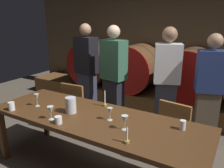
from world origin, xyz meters
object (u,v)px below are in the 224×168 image
object	(u,v)px
wine_barrel_far_left	(95,63)
wine_glass_center_left	(51,110)
guest_far_left	(87,73)
guest_far_right	(209,93)
cup_left	(11,106)
cup_right	(183,125)
candle_right	(127,139)
cup_center	(58,120)
wine_barrel_center_left	(136,67)
wine_glass_far_left	(37,97)
pitcher	(71,105)
wine_glass_far_right	(125,120)
guest_center_left	(114,80)
candle_left	(105,101)
chair_left	(77,106)
wine_barrel_center_right	(191,74)
guest_center_right	(166,84)
dining_table	(94,122)
chair_right	(176,129)
wine_glass_center_right	(110,112)

from	to	relation	value
wine_barrel_far_left	wine_glass_center_left	world-z (taller)	wine_barrel_far_left
guest_far_left	guest_far_right	size ratio (longest dim) A/B	1.06
cup_left	cup_right	distance (m)	2.02
candle_right	cup_center	bearing A→B (deg)	-178.37
wine_barrel_far_left	wine_barrel_center_left	size ratio (longest dim) A/B	1.00
wine_glass_far_left	candle_right	bearing A→B (deg)	-8.37
pitcher	wine_glass_far_right	xyz separation A→B (m)	(0.75, -0.06, 0.01)
guest_center_left	candle_left	world-z (taller)	guest_center_left
wine_barrel_far_left	wine_glass_far_left	distance (m)	2.54
wine_barrel_far_left	chair_left	size ratio (longest dim) A/B	1.10
wine_barrel_center_right	wine_glass_center_left	distance (m)	2.79
guest_center_right	cup_left	xyz separation A→B (m)	(-1.43, -1.62, -0.08)
dining_table	wine_glass_center_left	bearing A→B (deg)	-140.79
wine_glass_far_right	chair_right	bearing A→B (deg)	67.12
wine_barrel_center_left	wine_barrel_center_right	distance (m)	1.13
cup_left	cup_right	xyz separation A→B (m)	(1.94, 0.56, -0.00)
wine_barrel_center_right	wine_glass_center_right	distance (m)	2.33
wine_glass_center_left	wine_barrel_far_left	bearing A→B (deg)	114.75
pitcher	wine_glass_center_right	bearing A→B (deg)	6.60
guest_center_left	wine_glass_center_left	size ratio (longest dim) A/B	11.11
chair_right	wine_glass_far_right	world-z (taller)	wine_glass_far_right
wine_glass_center_left	wine_glass_far_right	distance (m)	0.85
dining_table	wine_glass_far_right	bearing A→B (deg)	-12.32
chair_right	wine_glass_center_left	xyz separation A→B (m)	(-1.15, -0.99, 0.38)
guest_center_left	cup_center	size ratio (longest dim) A/B	21.47
guest_center_right	cup_right	distance (m)	1.17
guest_far_left	wine_glass_far_right	bearing A→B (deg)	146.93
pitcher	wine_glass_far_right	world-z (taller)	pitcher
candle_left	wine_glass_far_right	bearing A→B (deg)	-40.26
chair_left	cup_center	world-z (taller)	chair_left
chair_left	dining_table	bearing A→B (deg)	137.25
cup_right	guest_center_left	bearing A→B (deg)	147.37
guest_far_left	wine_glass_center_right	world-z (taller)	guest_far_left
candle_right	wine_glass_far_right	world-z (taller)	candle_right
candle_right	dining_table	bearing A→B (deg)	151.80
dining_table	wine_barrel_center_right	bearing A→B (deg)	75.95
wine_glass_center_left	cup_left	size ratio (longest dim) A/B	1.51
chair_right	guest_far_left	bearing A→B (deg)	-7.28
guest_center_left	candle_left	xyz separation A→B (m)	(0.28, -0.70, -0.07)
chair_right	candle_right	world-z (taller)	candle_right
wine_barrel_far_left	dining_table	world-z (taller)	wine_barrel_far_left
dining_table	chair_right	bearing A→B (deg)	41.48
chair_left	guest_far_left	distance (m)	0.68
chair_right	wine_glass_far_right	size ratio (longest dim) A/B	5.61
guest_center_left	guest_center_right	bearing A→B (deg)	-153.97
guest_far_right	guest_center_right	bearing A→B (deg)	-17.25
wine_barrel_center_left	wine_glass_center_right	xyz separation A→B (m)	(0.75, -2.30, 0.02)
wine_glass_far_left	guest_far_left	bearing A→B (deg)	97.17
dining_table	guest_center_right	distance (m)	1.35
candle_right	wine_glass_center_left	distance (m)	0.96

